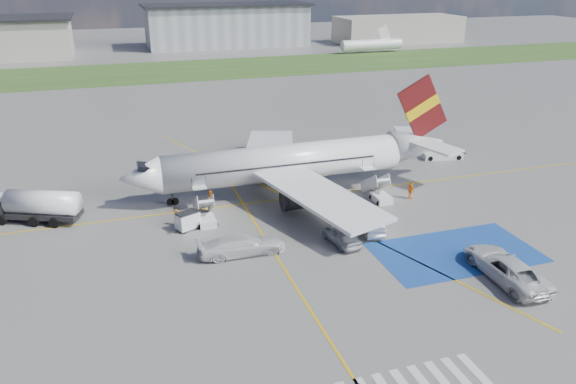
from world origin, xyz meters
name	(u,v)px	position (x,y,z in m)	size (l,w,h in m)	color
ground	(331,248)	(0.00, 0.00, 0.00)	(400.00, 400.00, 0.00)	#60605E
grass_strip	(181,70)	(0.00, 95.00, 0.01)	(400.00, 30.00, 0.01)	#2D4C1E
taxiway_line_main	(289,198)	(0.00, 12.00, 0.01)	(120.00, 0.20, 0.01)	gold
taxiway_line_cross	(318,323)	(-5.00, -10.00, 0.01)	(0.20, 60.00, 0.01)	gold
taxiway_line_diag	(289,198)	(0.00, 12.00, 0.01)	(0.20, 60.00, 0.01)	gold
staging_box	(456,252)	(10.00, -4.00, 0.01)	(14.00, 8.00, 0.01)	navy
terminal_centre	(227,26)	(20.00, 135.00, 6.00)	(48.00, 18.00, 12.00)	gray
terminal_east	(398,29)	(75.00, 128.00, 4.00)	(40.00, 16.00, 8.00)	#9F9789
airliner	(296,161)	(1.51, 14.00, 3.39)	(36.81, 32.95, 11.92)	white
airstairs_fwd	(206,217)	(-9.50, 8.70, 0.62)	(1.90, 5.20, 3.60)	white
airstairs_aft	(379,194)	(9.00, 8.70, 0.62)	(1.90, 5.20, 3.60)	white
fuel_tanker	(32,208)	(-25.32, 14.15, 1.35)	(9.55, 6.10, 3.20)	black
gpu_cart	(188,222)	(-11.36, 7.77, 0.79)	(2.45, 2.06, 1.75)	white
belt_loader	(443,156)	(22.97, 18.62, 0.40)	(5.58, 2.87, 1.61)	white
car_silver_a	(341,235)	(1.23, 0.65, 0.79)	(1.86, 4.63, 1.58)	#A9ACB0
car_silver_b	(370,223)	(4.69, 2.13, 0.81)	(1.71, 4.90, 1.62)	#B4B7BB
van_white_a	(506,264)	(11.25, -8.85, 1.23)	(3.02, 6.55, 2.46)	silver
van_white_b	(242,242)	(-7.69, 1.41, 1.11)	(2.31, 5.67, 2.22)	silver
crew_fwd	(177,217)	(-12.18, 9.02, 0.81)	(0.59, 0.39, 1.61)	orange
crew_nose	(211,199)	(-8.28, 12.45, 0.86)	(0.84, 0.65, 1.72)	orange
crew_aft	(411,190)	(12.31, 8.03, 0.95)	(1.11, 0.46, 1.90)	orange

